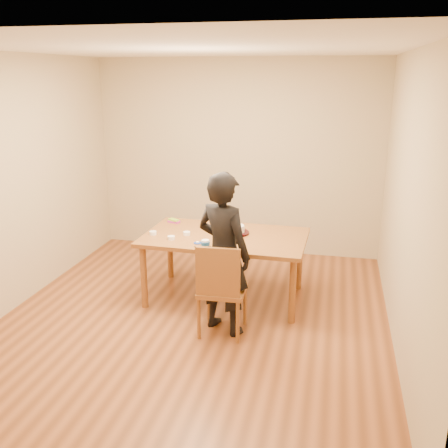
% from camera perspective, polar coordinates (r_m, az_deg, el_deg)
% --- Properties ---
extents(room_shell, '(4.00, 4.50, 2.70)m').
position_cam_1_polar(room_shell, '(5.22, -2.64, 4.28)').
color(room_shell, brown).
rests_on(room_shell, ground).
extents(dining_table, '(1.82, 1.11, 0.04)m').
position_cam_1_polar(dining_table, '(5.56, 0.11, -1.53)').
color(dining_table, brown).
rests_on(dining_table, floor).
extents(dining_chair, '(0.47, 0.47, 0.04)m').
position_cam_1_polar(dining_chair, '(4.93, -0.17, -7.52)').
color(dining_chair, brown).
rests_on(dining_chair, floor).
extents(cake_plate, '(0.30, 0.30, 0.02)m').
position_cam_1_polar(cake_plate, '(5.61, 1.34, -0.99)').
color(cake_plate, red).
rests_on(cake_plate, dining_table).
extents(cake, '(0.20, 0.20, 0.06)m').
position_cam_1_polar(cake, '(5.60, 1.35, -0.57)').
color(cake, white).
rests_on(cake, cake_plate).
extents(frosting_dome, '(0.20, 0.20, 0.03)m').
position_cam_1_polar(frosting_dome, '(5.59, 1.35, -0.14)').
color(frosting_dome, white).
rests_on(frosting_dome, cake).
extents(frosting_tub, '(0.08, 0.08, 0.07)m').
position_cam_1_polar(frosting_tub, '(5.19, -2.15, -2.21)').
color(frosting_tub, white).
rests_on(frosting_tub, dining_table).
extents(frosting_lid, '(0.09, 0.09, 0.01)m').
position_cam_1_polar(frosting_lid, '(5.30, -3.03, -2.18)').
color(frosting_lid, navy).
rests_on(frosting_lid, dining_table).
extents(frosting_dollop, '(0.04, 0.04, 0.02)m').
position_cam_1_polar(frosting_dollop, '(5.30, -3.03, -2.05)').
color(frosting_dollop, white).
rests_on(frosting_dollop, frosting_lid).
extents(ramekin_green, '(0.08, 0.08, 0.04)m').
position_cam_1_polar(ramekin_green, '(5.44, -6.05, -1.57)').
color(ramekin_green, white).
rests_on(ramekin_green, dining_table).
extents(ramekin_yellow, '(0.08, 0.08, 0.04)m').
position_cam_1_polar(ramekin_yellow, '(5.58, -4.28, -1.07)').
color(ramekin_yellow, white).
rests_on(ramekin_yellow, dining_table).
extents(ramekin_multi, '(0.08, 0.08, 0.04)m').
position_cam_1_polar(ramekin_multi, '(5.64, -8.12, -1.01)').
color(ramekin_multi, white).
rests_on(ramekin_multi, dining_table).
extents(candy_box_pink, '(0.16, 0.11, 0.02)m').
position_cam_1_polar(candy_box_pink, '(6.06, -5.74, 0.27)').
color(candy_box_pink, '#E33587').
rests_on(candy_box_pink, dining_table).
extents(candy_box_green, '(0.14, 0.12, 0.02)m').
position_cam_1_polar(candy_box_green, '(6.06, -5.78, 0.48)').
color(candy_box_green, green).
rests_on(candy_box_green, candy_box_pink).
extents(spatula, '(0.17, 0.04, 0.01)m').
position_cam_1_polar(spatula, '(5.18, -2.46, -2.63)').
color(spatula, black).
rests_on(spatula, dining_table).
extents(person, '(0.70, 0.60, 1.62)m').
position_cam_1_polar(person, '(4.83, -0.06, -3.42)').
color(person, black).
rests_on(person, floor).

